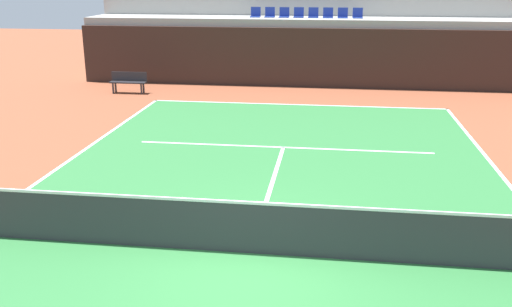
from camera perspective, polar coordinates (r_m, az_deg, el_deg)
name	(u,v)px	position (r m, az deg, el deg)	size (l,w,h in m)	color
ground_plane	(250,253)	(10.04, -0.59, -10.03)	(80.00, 80.00, 0.00)	brown
court_surface	(250,253)	(10.03, -0.59, -10.01)	(11.00, 24.00, 0.01)	#2D7238
baseline_far	(297,105)	(21.30, 4.12, 4.93)	(11.00, 0.10, 0.00)	white
service_line_far	(283,147)	(15.94, 2.77, 0.62)	(8.26, 0.10, 0.00)	white
centre_service_line	(271,188)	(12.93, 1.48, -3.47)	(0.10, 6.40, 0.00)	white
back_wall	(303,58)	(24.69, 4.77, 9.58)	(19.64, 0.30, 2.51)	black
stands_tier_lower	(305,50)	(26.01, 4.95, 10.34)	(19.64, 2.40, 2.84)	#9E9E99
stands_tier_upper	(308,34)	(28.34, 5.24, 11.87)	(19.64, 2.40, 3.77)	#9E9E99
seating_row_lower	(306,15)	(25.96, 5.05, 13.75)	(4.97, 0.44, 0.44)	navy
tennis_net	(250,227)	(9.81, -0.60, -7.40)	(11.08, 0.08, 1.07)	black
player_bench	(128,81)	(23.97, -12.71, 7.17)	(1.50, 0.40, 0.85)	#232328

